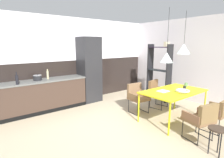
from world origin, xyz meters
TOP-DOWN VIEW (x-y plane):
  - ground_plane at (0.00, 0.00)m, footprint 7.86×7.86m
  - back_wall_splashback_dark at (0.00, 2.76)m, footprint 6.04×0.12m
  - back_wall_panel_upper at (0.00, 2.76)m, footprint 6.04×0.12m
  - side_wall_right at (2.96, 0.00)m, footprint 0.12×5.65m
  - kitchen_counter at (-1.45, 2.40)m, footprint 2.87×0.63m
  - refrigerator_column at (0.31, 2.40)m, footprint 0.63×0.60m
  - dining_table at (1.10, -0.24)m, footprint 1.61×0.94m
  - armchair_facing_counter at (0.80, 0.70)m, footprint 0.53×0.52m
  - armchair_by_stool at (1.33, -1.19)m, footprint 0.50×0.48m
  - armchair_far_side at (1.57, 0.63)m, footprint 0.56×0.55m
  - armchair_near_window at (0.67, -1.17)m, footprint 0.57×0.56m
  - fruit_bowl at (1.10, -0.48)m, footprint 0.31×0.31m
  - open_book at (0.85, -0.11)m, footprint 0.26×0.23m
  - mug_wide_latte at (1.80, -0.16)m, footprint 0.13×0.08m
  - mug_white_ceramic at (1.45, -0.32)m, footprint 0.11×0.07m
  - cooking_pot at (-1.33, 2.42)m, footprint 0.23×0.23m
  - bottle_vinegar_dark at (-1.88, 2.18)m, footprint 0.07×0.07m
  - bottle_spice_small at (-1.03, 2.47)m, footprint 0.06×0.06m
  - side_stool at (0.39, -1.56)m, footprint 0.29×0.29m
  - open_shelf_unit at (2.20, 1.03)m, footprint 0.30×0.80m
  - pendant_lamp_over_table_near at (0.78, -0.21)m, footprint 0.28×0.28m
  - pendant_lamp_over_table_far at (1.43, -0.23)m, footprint 0.32×0.32m

SIDE VIEW (x-z plane):
  - ground_plane at x=0.00m, z-range 0.00..0.00m
  - side_stool at x=0.39m, z-range 0.19..0.68m
  - kitchen_counter at x=-1.45m, z-range 0.00..0.89m
  - armchair_by_stool at x=1.33m, z-range 0.11..0.84m
  - armchair_near_window at x=0.67m, z-range 0.10..0.88m
  - armchair_facing_counter at x=0.80m, z-range 0.10..0.89m
  - armchair_far_side at x=1.57m, z-range 0.11..0.91m
  - back_wall_splashback_dark at x=0.00m, z-range 0.00..1.35m
  - dining_table at x=1.10m, z-range 0.33..1.08m
  - open_book at x=0.85m, z-range 0.75..0.76m
  - mug_white_ceramic at x=1.45m, z-range 0.75..0.83m
  - fruit_bowl at x=1.10m, z-range 0.76..0.83m
  - mug_wide_latte at x=1.80m, z-range 0.75..0.84m
  - cooking_pot at x=-1.33m, z-range 0.88..1.05m
  - open_shelf_unit at x=2.20m, z-range 0.00..1.95m
  - bottle_spice_small at x=-1.03m, z-range 0.87..1.15m
  - bottle_vinegar_dark at x=-1.88m, z-range 0.86..1.17m
  - refrigerator_column at x=0.31m, z-range 0.00..2.10m
  - side_wall_right at x=2.96m, z-range 0.00..2.70m
  - pendant_lamp_over_table_near at x=0.78m, z-range 0.98..2.17m
  - pendant_lamp_over_table_far at x=1.43m, z-range 1.24..2.26m
  - back_wall_panel_upper at x=0.00m, z-range 1.35..2.70m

